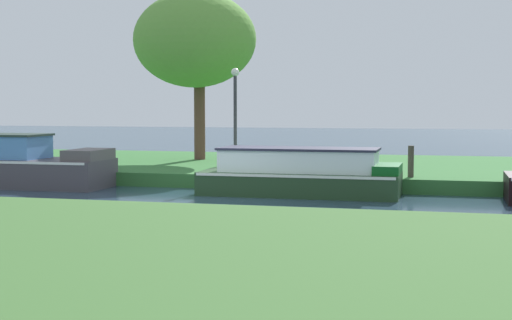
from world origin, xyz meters
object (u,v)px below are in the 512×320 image
object	(u,v)px
forest_barge	(301,174)
lamp_post	(235,107)
willow_tree_left	(194,40)
mooring_post_near	(411,161)

from	to	relation	value
forest_barge	lamp_post	xyz separation A→B (m)	(-2.40, 2.05, 1.76)
lamp_post	forest_barge	bearing A→B (deg)	-40.48
willow_tree_left	mooring_post_near	size ratio (longest dim) A/B	6.91
forest_barge	mooring_post_near	bearing A→B (deg)	28.39
willow_tree_left	mooring_post_near	xyz separation A→B (m)	(7.76, -4.48, -3.81)
lamp_post	willow_tree_left	bearing A→B (deg)	123.84
willow_tree_left	lamp_post	bearing A→B (deg)	-56.16
willow_tree_left	lamp_post	xyz separation A→B (m)	(2.62, -3.91, -2.33)
forest_barge	willow_tree_left	size ratio (longest dim) A/B	0.88
forest_barge	mooring_post_near	world-z (taller)	mooring_post_near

